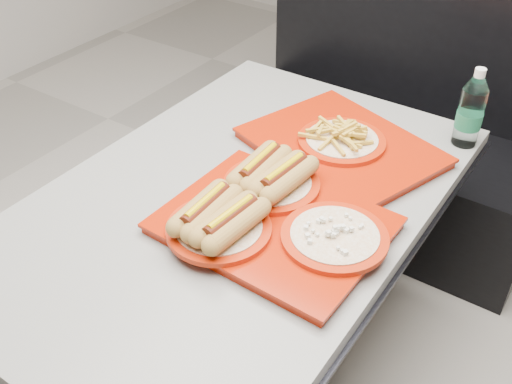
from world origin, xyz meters
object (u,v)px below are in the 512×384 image
Objects in this scene: tray_near at (268,213)px; tray_far at (342,143)px; booth_bench at (391,130)px; water_bottle at (471,112)px; diner_table at (237,243)px.

tray_near is 0.40m from tray_far.
tray_near is at bearing -83.34° from booth_bench.
diner_table is at bearing -124.44° from water_bottle.
booth_bench reaches higher than diner_table.
booth_bench reaches higher than tray_far.
booth_bench is at bearing 90.00° from diner_table.
tray_far is 2.59× the size of water_bottle.
tray_near is at bearing -21.83° from diner_table.
tray_far is at bearing 91.05° from tray_near.
tray_near is (0.13, -1.15, 0.39)m from booth_bench.
water_bottle is (0.28, 0.25, 0.07)m from tray_far.
water_bottle is at bearing 55.56° from diner_table.
water_bottle reaches higher than tray_far.
diner_table is 1.11m from booth_bench.
booth_bench is 2.50× the size of tray_near.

